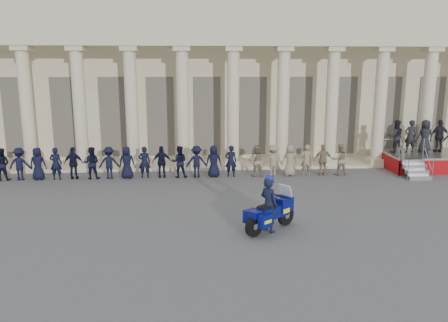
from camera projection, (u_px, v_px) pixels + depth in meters
The scene contains 6 objects.
ground at pixel (216, 219), 15.35m from camera, with size 90.00×90.00×0.00m, color #49494C.
building at pixel (205, 79), 28.81m from camera, with size 40.00×12.50×9.00m.
officer_rank at pixel (157, 162), 21.04m from camera, with size 18.61×0.59×1.55m.
reviewing_stand at pixel (427, 143), 22.93m from camera, with size 4.25×4.03×2.56m.
motorcycle at pixel (271, 212), 14.17m from camera, with size 1.85×1.62×1.43m.
rider at pixel (269, 204), 14.02m from camera, with size 0.75×0.78×1.90m.
Camera 1 is at (-0.67, -14.58, 5.18)m, focal length 35.00 mm.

